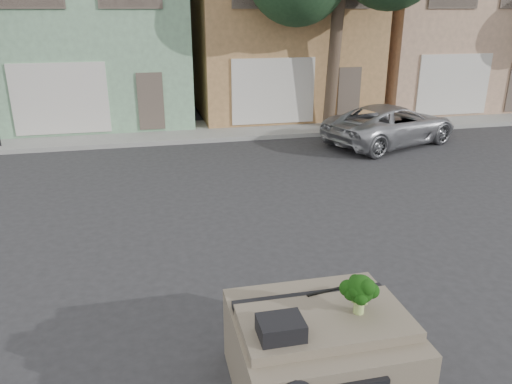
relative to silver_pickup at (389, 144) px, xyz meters
name	(u,v)px	position (x,y,z in m)	size (l,w,h in m)	color
ground_plane	(261,270)	(-6.29, -7.52, 0.00)	(120.00, 120.00, 0.00)	#303033
sidewalk	(196,131)	(-6.29, 2.98, 0.07)	(40.00, 3.00, 0.15)	gray
townhouse_mint	(94,23)	(-9.79, 6.98, 3.77)	(7.20, 8.20, 7.55)	#7EAC85
townhouse_tan	(274,22)	(-2.29, 6.98, 3.77)	(7.20, 8.20, 7.55)	#AE804F
townhouse_beige	(430,21)	(5.21, 6.98, 3.77)	(7.20, 8.20, 7.55)	tan
silver_pickup	(389,144)	(0.00, 0.00, 0.00)	(2.23, 4.83, 1.34)	#A5A6AB
tree_near	(336,11)	(-1.29, 2.28, 4.25)	(4.40, 4.00, 8.50)	#1D391F
car_dashboard	(319,351)	(-6.29, -10.52, 0.56)	(2.00, 1.80, 1.12)	#726653
instrument_hump	(281,328)	(-6.87, -10.87, 1.22)	(0.48, 0.38, 0.20)	black
wiper_arm	(332,290)	(-6.01, -10.14, 1.13)	(0.70, 0.03, 0.02)	black
broccoli	(360,294)	(-5.89, -10.65, 1.36)	(0.39, 0.39, 0.48)	black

